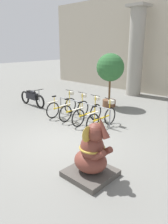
{
  "coord_description": "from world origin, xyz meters",
  "views": [
    {
      "loc": [
        4.88,
        -4.25,
        3.03
      ],
      "look_at": [
        0.42,
        0.49,
        1.0
      ],
      "focal_mm": 35.0,
      "sensor_mm": 36.0,
      "label": 1
    }
  ],
  "objects_px": {
    "elephant_statue": "(92,156)",
    "motorcycle": "(32,97)",
    "bicycle_2": "(88,113)",
    "bicycle_3": "(102,117)",
    "potted_tree": "(110,70)",
    "bicycle_1": "(75,109)",
    "bicycle_0": "(62,106)"
  },
  "relations": [
    {
      "from": "elephant_statue",
      "to": "motorcycle",
      "type": "relative_size",
      "value": 0.81
    },
    {
      "from": "bicycle_3",
      "to": "potted_tree",
      "type": "distance_m",
      "value": 3.36
    },
    {
      "from": "bicycle_3",
      "to": "bicycle_1",
      "type": "bearing_deg",
      "value": 178.26
    },
    {
      "from": "elephant_statue",
      "to": "motorcycle",
      "type": "distance_m",
      "value": 6.84
    },
    {
      "from": "potted_tree",
      "to": "bicycle_0",
      "type": "bearing_deg",
      "value": -103.81
    },
    {
      "from": "bicycle_1",
      "to": "motorcycle",
      "type": "xyz_separation_m",
      "value": [
        -3.02,
        -0.08,
        0.04
      ]
    },
    {
      "from": "bicycle_0",
      "to": "elephant_statue",
      "type": "height_order",
      "value": "elephant_statue"
    },
    {
      "from": "motorcycle",
      "to": "potted_tree",
      "type": "xyz_separation_m",
      "value": [
        2.9,
        2.6,
        1.39
      ]
    },
    {
      "from": "bicycle_0",
      "to": "bicycle_3",
      "type": "bearing_deg",
      "value": -0.12
    },
    {
      "from": "bicycle_1",
      "to": "bicycle_2",
      "type": "distance_m",
      "value": 0.75
    },
    {
      "from": "bicycle_0",
      "to": "elephant_statue",
      "type": "distance_m",
      "value": 4.85
    },
    {
      "from": "bicycle_2",
      "to": "elephant_statue",
      "type": "relative_size",
      "value": 1.06
    },
    {
      "from": "bicycle_1",
      "to": "elephant_statue",
      "type": "distance_m",
      "value": 4.27
    },
    {
      "from": "bicycle_1",
      "to": "bicycle_2",
      "type": "relative_size",
      "value": 1.0
    },
    {
      "from": "bicycle_1",
      "to": "bicycle_2",
      "type": "height_order",
      "value": "same"
    },
    {
      "from": "bicycle_1",
      "to": "potted_tree",
      "type": "distance_m",
      "value": 2.9
    },
    {
      "from": "motorcycle",
      "to": "potted_tree",
      "type": "height_order",
      "value": "potted_tree"
    },
    {
      "from": "bicycle_1",
      "to": "potted_tree",
      "type": "xyz_separation_m",
      "value": [
        -0.12,
        2.52,
        1.43
      ]
    },
    {
      "from": "bicycle_2",
      "to": "bicycle_0",
      "type": "bearing_deg",
      "value": -179.26
    },
    {
      "from": "motorcycle",
      "to": "bicycle_2",
      "type": "bearing_deg",
      "value": 0.85
    },
    {
      "from": "motorcycle",
      "to": "potted_tree",
      "type": "bearing_deg",
      "value": 41.92
    },
    {
      "from": "elephant_statue",
      "to": "bicycle_3",
      "type": "bearing_deg",
      "value": 124.27
    },
    {
      "from": "motorcycle",
      "to": "bicycle_3",
      "type": "bearing_deg",
      "value": 0.4
    },
    {
      "from": "bicycle_0",
      "to": "potted_tree",
      "type": "bearing_deg",
      "value": 76.19
    },
    {
      "from": "elephant_statue",
      "to": "potted_tree",
      "type": "distance_m",
      "value": 6.38
    },
    {
      "from": "motorcycle",
      "to": "bicycle_1",
      "type": "bearing_deg",
      "value": 1.47
    },
    {
      "from": "bicycle_2",
      "to": "elephant_statue",
      "type": "xyz_separation_m",
      "value": [
        2.56,
        -2.68,
        0.14
      ]
    },
    {
      "from": "bicycle_3",
      "to": "elephant_statue",
      "type": "height_order",
      "value": "elephant_statue"
    },
    {
      "from": "bicycle_2",
      "to": "bicycle_3",
      "type": "xyz_separation_m",
      "value": [
        0.75,
        -0.02,
        0.0
      ]
    },
    {
      "from": "bicycle_3",
      "to": "motorcycle",
      "type": "height_order",
      "value": "bicycle_3"
    },
    {
      "from": "bicycle_0",
      "to": "motorcycle",
      "type": "distance_m",
      "value": 2.27
    },
    {
      "from": "motorcycle",
      "to": "potted_tree",
      "type": "relative_size",
      "value": 0.76
    }
  ]
}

